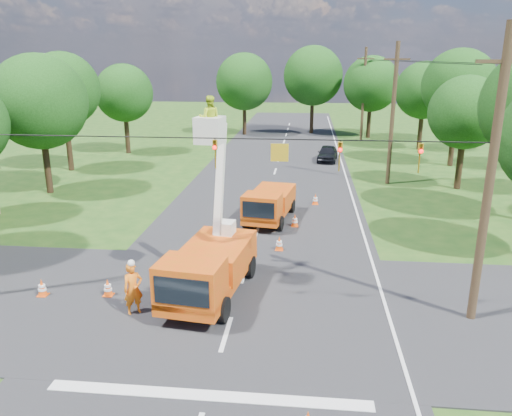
# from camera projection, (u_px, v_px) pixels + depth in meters

# --- Properties ---
(ground) EXTENTS (140.00, 140.00, 0.00)m
(ground) POSITION_uv_depth(u_px,v_px,m) (271.00, 187.00, 35.75)
(ground) COLOR #1B4314
(ground) RESTS_ON ground
(road_main) EXTENTS (12.00, 100.00, 0.06)m
(road_main) POSITION_uv_depth(u_px,v_px,m) (271.00, 187.00, 35.75)
(road_main) COLOR black
(road_main) RESTS_ON ground
(road_cross) EXTENTS (56.00, 10.00, 0.07)m
(road_cross) POSITION_uv_depth(u_px,v_px,m) (235.00, 307.00, 18.61)
(road_cross) COLOR black
(road_cross) RESTS_ON ground
(stop_bar) EXTENTS (9.00, 0.45, 0.02)m
(stop_bar) POSITION_uv_depth(u_px,v_px,m) (208.00, 397.00, 13.66)
(stop_bar) COLOR silver
(stop_bar) RESTS_ON ground
(edge_line) EXTENTS (0.12, 90.00, 0.02)m
(edge_line) POSITION_uv_depth(u_px,v_px,m) (350.00, 189.00, 35.20)
(edge_line) COLOR silver
(edge_line) RESTS_ON ground
(bucket_truck) EXTENTS (3.05, 6.30, 7.63)m
(bucket_truck) POSITION_uv_depth(u_px,v_px,m) (209.00, 258.00, 18.97)
(bucket_truck) COLOR #DE420F
(bucket_truck) RESTS_ON ground
(second_truck) EXTENTS (2.79, 5.59, 2.00)m
(second_truck) POSITION_uv_depth(u_px,v_px,m) (269.00, 203.00, 28.04)
(second_truck) COLOR #DE420F
(second_truck) RESTS_ON ground
(ground_worker) EXTENTS (0.85, 0.80, 1.95)m
(ground_worker) POSITION_uv_depth(u_px,v_px,m) (133.00, 289.00, 17.84)
(ground_worker) COLOR orange
(ground_worker) RESTS_ON ground
(distant_car) EXTENTS (2.07, 4.22, 1.39)m
(distant_car) POSITION_uv_depth(u_px,v_px,m) (327.00, 153.00, 44.55)
(distant_car) COLOR black
(distant_car) RESTS_ON ground
(traffic_cone_1) EXTENTS (0.38, 0.38, 0.71)m
(traffic_cone_1) POSITION_uv_depth(u_px,v_px,m) (279.00, 243.00, 23.93)
(traffic_cone_1) COLOR #F24F0C
(traffic_cone_1) RESTS_ON ground
(traffic_cone_2) EXTENTS (0.38, 0.38, 0.71)m
(traffic_cone_2) POSITION_uv_depth(u_px,v_px,m) (295.00, 220.00, 27.30)
(traffic_cone_2) COLOR #F24F0C
(traffic_cone_2) RESTS_ON ground
(traffic_cone_3) EXTENTS (0.38, 0.38, 0.71)m
(traffic_cone_3) POSITION_uv_depth(u_px,v_px,m) (108.00, 288.00, 19.33)
(traffic_cone_3) COLOR #F24F0C
(traffic_cone_3) RESTS_ON ground
(traffic_cone_4) EXTENTS (0.38, 0.38, 0.71)m
(traffic_cone_4) POSITION_uv_depth(u_px,v_px,m) (42.00, 288.00, 19.32)
(traffic_cone_4) COLOR #F24F0C
(traffic_cone_4) RESTS_ON ground
(traffic_cone_6) EXTENTS (0.38, 0.38, 0.71)m
(traffic_cone_6) POSITION_uv_depth(u_px,v_px,m) (315.00, 199.00, 31.40)
(traffic_cone_6) COLOR #F24F0C
(traffic_cone_6) RESTS_ON ground
(pole_right_near) EXTENTS (1.80, 0.30, 10.00)m
(pole_right_near) POSITION_uv_depth(u_px,v_px,m) (490.00, 179.00, 16.30)
(pole_right_near) COLOR #4C3823
(pole_right_near) RESTS_ON ground
(pole_right_mid) EXTENTS (1.80, 0.30, 10.00)m
(pole_right_mid) POSITION_uv_depth(u_px,v_px,m) (393.00, 113.00, 35.34)
(pole_right_mid) COLOR #4C3823
(pole_right_mid) RESTS_ON ground
(pole_right_far) EXTENTS (1.80, 0.30, 10.00)m
(pole_right_far) POSITION_uv_depth(u_px,v_px,m) (364.00, 94.00, 54.38)
(pole_right_far) COLOR #4C3823
(pole_right_far) RESTS_ON ground
(signal_span) EXTENTS (18.00, 0.29, 1.07)m
(signal_span) POSITION_uv_depth(u_px,v_px,m) (298.00, 152.00, 16.68)
(signal_span) COLOR black
(signal_span) RESTS_ON ground
(tree_left_d) EXTENTS (6.20, 6.20, 9.24)m
(tree_left_d) POSITION_uv_depth(u_px,v_px,m) (39.00, 102.00, 32.59)
(tree_left_d) COLOR #382616
(tree_left_d) RESTS_ON ground
(tree_left_e) EXTENTS (5.80, 5.80, 9.41)m
(tree_left_e) POSITION_uv_depth(u_px,v_px,m) (63.00, 89.00, 39.32)
(tree_left_e) COLOR #382616
(tree_left_e) RESTS_ON ground
(tree_left_f) EXTENTS (5.40, 5.40, 8.40)m
(tree_left_f) POSITION_uv_depth(u_px,v_px,m) (124.00, 93.00, 46.97)
(tree_left_f) COLOR #382616
(tree_left_f) RESTS_ON ground
(tree_right_c) EXTENTS (5.00, 5.00, 7.83)m
(tree_right_c) POSITION_uv_depth(u_px,v_px,m) (466.00, 113.00, 33.87)
(tree_right_c) COLOR #382616
(tree_right_c) RESTS_ON ground
(tree_right_d) EXTENTS (6.00, 6.00, 9.70)m
(tree_right_d) POSITION_uv_depth(u_px,v_px,m) (459.00, 86.00, 40.93)
(tree_right_d) COLOR #382616
(tree_right_d) RESTS_ON ground
(tree_right_e) EXTENTS (5.60, 5.60, 8.63)m
(tree_right_e) POSITION_uv_depth(u_px,v_px,m) (424.00, 90.00, 48.90)
(tree_right_e) COLOR #382616
(tree_right_e) RESTS_ON ground
(tree_far_a) EXTENTS (6.60, 6.60, 9.50)m
(tree_far_a) POSITION_uv_depth(u_px,v_px,m) (244.00, 82.00, 58.25)
(tree_far_a) COLOR #382616
(tree_far_a) RESTS_ON ground
(tree_far_b) EXTENTS (7.00, 7.00, 10.32)m
(tree_far_b) POSITION_uv_depth(u_px,v_px,m) (313.00, 76.00, 59.19)
(tree_far_b) COLOR #382616
(tree_far_b) RESTS_ON ground
(tree_far_c) EXTENTS (6.20, 6.20, 9.18)m
(tree_far_c) POSITION_uv_depth(u_px,v_px,m) (371.00, 84.00, 55.91)
(tree_far_c) COLOR #382616
(tree_far_c) RESTS_ON ground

